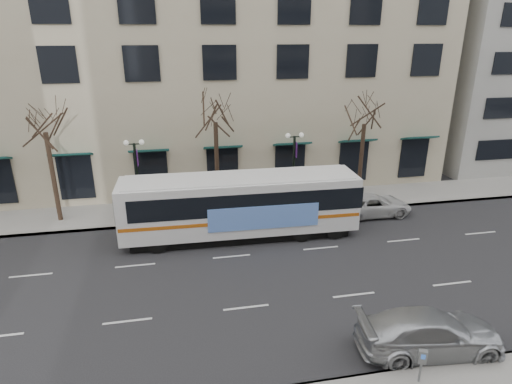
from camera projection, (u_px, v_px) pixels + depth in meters
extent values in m
plane|color=black|center=(238.00, 279.00, 20.75)|extent=(160.00, 160.00, 0.00)
cube|color=gray|center=(289.00, 203.00, 29.88)|extent=(80.00, 4.00, 0.15)
cube|color=#B6A98B|center=(174.00, 22.00, 35.48)|extent=(40.00, 20.00, 24.00)
cylinder|color=black|center=(54.00, 179.00, 26.05)|extent=(0.28, 0.28, 5.74)
cylinder|color=black|center=(217.00, 168.00, 27.79)|extent=(0.28, 0.28, 5.95)
cylinder|color=black|center=(361.00, 163.00, 29.65)|extent=(0.28, 0.28, 5.46)
cylinder|color=black|center=(138.00, 183.00, 26.52)|extent=(0.16, 0.16, 5.00)
cylinder|color=black|center=(142.00, 217.00, 27.34)|extent=(0.36, 0.36, 0.30)
cube|color=black|center=(134.00, 144.00, 25.66)|extent=(0.90, 0.06, 0.06)
sphere|color=silver|center=(126.00, 143.00, 25.54)|extent=(0.32, 0.32, 0.32)
sphere|color=silver|center=(142.00, 142.00, 25.70)|extent=(0.32, 0.32, 0.32)
cube|color=#521E72|center=(137.00, 158.00, 25.98)|extent=(0.04, 0.45, 1.00)
cylinder|color=black|center=(293.00, 173.00, 28.29)|extent=(0.16, 0.16, 5.00)
cylinder|color=black|center=(292.00, 206.00, 29.12)|extent=(0.36, 0.36, 0.30)
cube|color=black|center=(295.00, 137.00, 27.43)|extent=(0.90, 0.06, 0.06)
sphere|color=silver|center=(288.00, 136.00, 27.32)|extent=(0.32, 0.32, 0.32)
sphere|color=silver|center=(301.00, 135.00, 27.48)|extent=(0.32, 0.32, 0.32)
cube|color=#521E72|center=(296.00, 150.00, 27.75)|extent=(0.04, 0.45, 1.00)
cube|color=white|center=(240.00, 203.00, 24.50)|extent=(13.50, 3.21, 3.08)
cube|color=black|center=(240.00, 231.00, 25.11)|extent=(12.42, 2.83, 0.50)
cube|color=black|center=(246.00, 195.00, 24.38)|extent=(12.96, 3.24, 1.23)
cube|color=#C45E12|center=(240.00, 212.00, 24.68)|extent=(13.37, 3.24, 0.20)
cube|color=#6493F5|center=(264.00, 217.00, 23.41)|extent=(6.16, 0.20, 1.34)
cube|color=white|center=(240.00, 177.00, 23.94)|extent=(12.82, 2.90, 0.09)
cylinder|color=black|center=(157.00, 243.00, 23.09)|extent=(1.13, 0.34, 1.12)
cylinder|color=black|center=(159.00, 223.00, 25.47)|extent=(1.13, 0.34, 1.12)
cylinder|color=black|center=(302.00, 232.00, 24.36)|extent=(1.13, 0.34, 1.12)
cylinder|color=black|center=(291.00, 214.00, 26.74)|extent=(1.13, 0.34, 1.12)
cylinder|color=black|center=(336.00, 230.00, 24.68)|extent=(1.13, 0.34, 1.12)
cylinder|color=black|center=(322.00, 212.00, 27.05)|extent=(1.13, 0.34, 1.12)
imported|color=#B9BDC2|center=(430.00, 332.00, 15.88)|extent=(5.67, 2.74, 1.59)
imported|color=silver|center=(373.00, 205.00, 27.88)|extent=(4.99, 2.32, 1.38)
cylinder|color=slate|center=(420.00, 371.00, 14.36)|extent=(0.08, 0.08, 0.88)
cube|color=slate|center=(423.00, 357.00, 14.15)|extent=(0.32, 0.27, 0.49)
cube|color=blue|center=(425.00, 357.00, 14.06)|extent=(0.13, 0.07, 0.18)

